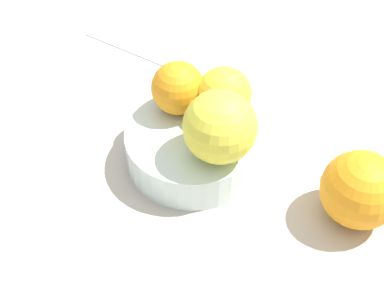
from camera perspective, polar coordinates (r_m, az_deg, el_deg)
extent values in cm
cube|color=#BCB29E|center=(62.54, 0.00, -2.37)|extent=(110.00, 110.00, 2.00)
cylinder|color=silver|center=(61.51, 0.00, -1.50)|extent=(9.56, 9.56, 0.80)
cylinder|color=silver|center=(60.18, 0.00, -0.30)|extent=(15.42, 15.42, 4.48)
sphere|color=yellow|center=(53.64, 3.10, 1.90)|extent=(7.93, 7.93, 7.93)
sphere|color=orange|center=(59.66, -1.55, 6.19)|extent=(6.25, 6.25, 6.25)
sphere|color=yellow|center=(58.90, 3.54, 5.53)|extent=(6.30, 6.30, 6.30)
sphere|color=orange|center=(56.13, 18.05, -4.82)|extent=(8.29, 8.29, 8.29)
cube|color=silver|center=(83.88, -4.50, 12.71)|extent=(14.66, 14.66, 0.30)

